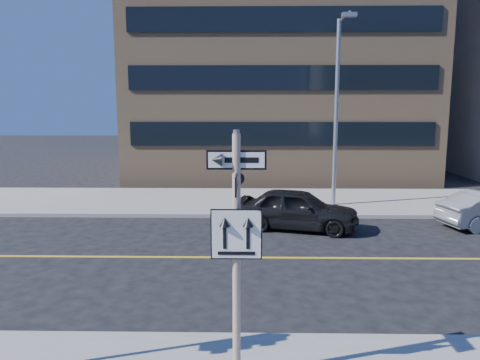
{
  "coord_description": "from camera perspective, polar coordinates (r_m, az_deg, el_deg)",
  "views": [
    {
      "loc": [
        0.18,
        -9.59,
        4.59
      ],
      "look_at": [
        -0.06,
        4.0,
        2.39
      ],
      "focal_mm": 35.0,
      "sensor_mm": 36.0,
      "label": 1
    }
  ],
  "objects": [
    {
      "name": "ground",
      "position": [
        10.63,
        -0.05,
        -16.36
      ],
      "size": [
        120.0,
        120.0,
        0.0
      ],
      "primitive_type": "plane",
      "color": "black",
      "rests_on": "ground"
    },
    {
      "name": "sign_pole",
      "position": [
        7.4,
        -0.43,
        -7.7
      ],
      "size": [
        0.92,
        0.92,
        4.06
      ],
      "color": "silver",
      "rests_on": "near_sidewalk"
    },
    {
      "name": "parked_car_a",
      "position": [
        17.45,
        6.99,
        -3.53
      ],
      "size": [
        2.9,
        4.79,
        1.52
      ],
      "primitive_type": "imported",
      "rotation": [
        0.0,
        0.0,
        1.31
      ],
      "color": "black",
      "rests_on": "ground"
    },
    {
      "name": "streetlight_a",
      "position": [
        20.7,
        11.82,
        9.47
      ],
      "size": [
        0.55,
        2.25,
        8.0
      ],
      "color": "gray",
      "rests_on": "far_sidewalk"
    },
    {
      "name": "building_brick",
      "position": [
        34.92,
        4.18,
        16.44
      ],
      "size": [
        18.0,
        18.0,
        18.0
      ],
      "primitive_type": "cube",
      "color": "#A4815B",
      "rests_on": "ground"
    }
  ]
}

